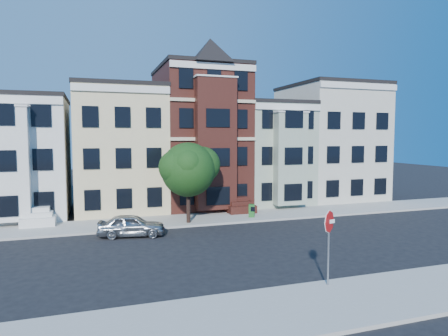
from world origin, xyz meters
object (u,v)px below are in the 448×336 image
object	(u,v)px
street_tree	(188,173)
parked_car	(132,225)
newspaper_box	(252,211)
stop_sign	(329,243)

from	to	relation	value
street_tree	parked_car	distance (m)	5.48
parked_car	newspaper_box	xyz separation A→B (m)	(9.07, 2.48, -0.06)
street_tree	newspaper_box	bearing A→B (deg)	4.25
parked_car	newspaper_box	bearing A→B (deg)	-64.49
street_tree	stop_sign	distance (m)	13.73
newspaper_box	stop_sign	distance (m)	13.99
parked_car	stop_sign	xyz separation A→B (m)	(6.73, -11.26, 1.20)
parked_car	stop_sign	world-z (taller)	stop_sign
parked_car	stop_sign	size ratio (longest dim) A/B	1.17
newspaper_box	stop_sign	bearing A→B (deg)	-75.27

